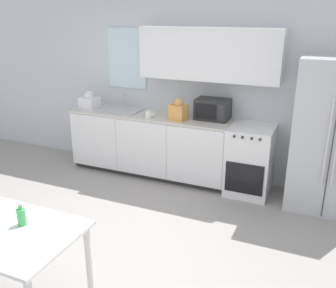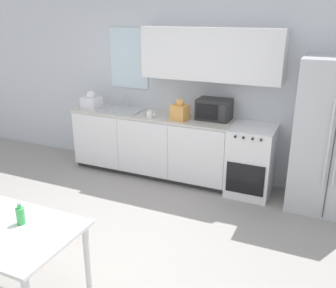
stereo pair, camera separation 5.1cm
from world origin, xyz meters
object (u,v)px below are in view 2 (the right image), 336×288
Objects in this scene: dining_table at (5,239)px; refrigerator at (334,137)px; microwave at (214,109)px; coffee_mug at (150,114)px; drink_bottle at (20,215)px; oven_range at (251,161)px.

refrigerator is at bearing 50.62° from dining_table.
microwave is 0.90m from coffee_mug.
refrigerator reaches higher than dining_table.
coffee_mug is (-0.85, -0.28, -0.09)m from microwave.
microwave reaches higher than drink_bottle.
microwave reaches higher than dining_table.
coffee_mug is 2.63m from drink_bottle.
oven_range is 4.70× the size of drink_bottle.
dining_table is at bearing -88.86° from coffee_mug.
oven_range is 7.41× the size of coffee_mug.
drink_bottle is (0.14, -2.62, -0.18)m from coffee_mug.
microwave is 3.69× the size of coffee_mug.
coffee_mug is 0.11× the size of dining_table.
dining_table is 6.04× the size of drink_bottle.
coffee_mug is at bearing 93.08° from drink_bottle.
refrigerator reaches higher than drink_bottle.
dining_table is at bearing -129.38° from refrigerator.
refrigerator reaches higher than microwave.
dining_table is at bearing -104.73° from microwave.
microwave is 2.34× the size of drink_bottle.
coffee_mug is 2.76m from dining_table.
oven_range is at bearing 178.65° from refrigerator.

